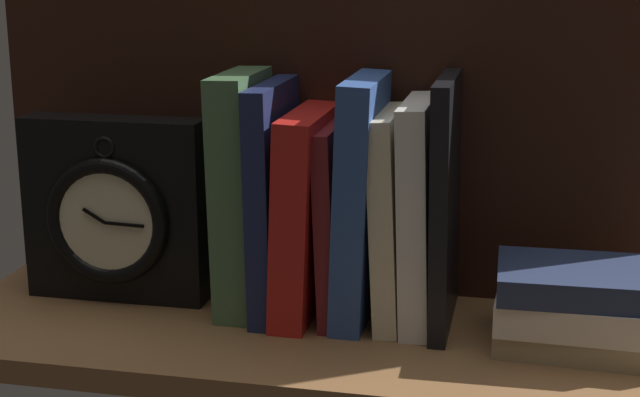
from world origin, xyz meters
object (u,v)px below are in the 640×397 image
(book_blue_modern, at_px, (360,200))
(book_black_skeptic, at_px, (445,203))
(book_stack_side, at_px, (581,308))
(book_navy_bierce, at_px, (274,199))
(book_white_catcher, at_px, (419,213))
(book_green_romantic, at_px, (243,193))
(book_cream_twain, at_px, (390,217))
(framed_clock, at_px, (115,211))
(book_red_requiem, at_px, (305,214))
(book_maroon_dawkins, at_px, (333,221))

(book_blue_modern, distance_m, book_black_skeptic, 0.09)
(book_stack_side, bearing_deg, book_navy_bierce, 173.25)
(book_black_skeptic, bearing_deg, book_white_catcher, -180.00)
(book_green_romantic, relative_size, book_navy_bierce, 1.04)
(book_blue_modern, bearing_deg, book_cream_twain, 0.00)
(book_green_romantic, height_order, book_white_catcher, book_green_romantic)
(book_blue_modern, distance_m, book_cream_twain, 0.04)
(book_navy_bierce, xyz_separation_m, framed_clock, (-0.18, -0.01, -0.02))
(book_white_catcher, bearing_deg, book_green_romantic, 180.00)
(book_green_romantic, height_order, book_navy_bierce, book_green_romantic)
(book_red_requiem, distance_m, book_white_catcher, 0.12)
(book_maroon_dawkins, xyz_separation_m, book_cream_twain, (0.06, 0.00, 0.01))
(book_green_romantic, bearing_deg, book_white_catcher, 0.00)
(book_green_romantic, xyz_separation_m, book_white_catcher, (0.19, 0.00, -0.01))
(book_blue_modern, relative_size, book_stack_side, 1.46)
(book_red_requiem, bearing_deg, book_navy_bierce, 180.00)
(book_white_catcher, bearing_deg, book_cream_twain, 180.00)
(book_maroon_dawkins, xyz_separation_m, book_white_catcher, (0.09, 0.00, 0.01))
(book_white_catcher, bearing_deg, book_stack_side, -12.91)
(framed_clock, distance_m, book_stack_side, 0.50)
(book_cream_twain, bearing_deg, book_green_romantic, 180.00)
(book_red_requiem, height_order, book_stack_side, book_red_requiem)
(book_red_requiem, xyz_separation_m, book_blue_modern, (0.06, 0.00, 0.02))
(book_green_romantic, distance_m, book_blue_modern, 0.13)
(book_blue_modern, distance_m, book_stack_side, 0.25)
(book_green_romantic, distance_m, book_maroon_dawkins, 0.10)
(book_maroon_dawkins, relative_size, book_white_catcher, 0.88)
(framed_clock, bearing_deg, book_stack_side, -3.75)
(book_blue_modern, bearing_deg, book_navy_bierce, 180.00)
(book_navy_bierce, relative_size, book_blue_modern, 0.97)
(book_navy_bierce, bearing_deg, book_green_romantic, 180.00)
(book_white_catcher, distance_m, book_stack_side, 0.19)
(book_maroon_dawkins, bearing_deg, book_blue_modern, 0.00)
(book_cream_twain, xyz_separation_m, book_black_skeptic, (0.06, 0.00, 0.02))
(book_green_romantic, distance_m, book_navy_bierce, 0.03)
(book_cream_twain, xyz_separation_m, book_stack_side, (0.19, -0.04, -0.07))
(framed_clock, relative_size, book_stack_side, 1.17)
(book_red_requiem, distance_m, book_maroon_dawkins, 0.03)
(book_green_romantic, distance_m, book_cream_twain, 0.16)
(book_cream_twain, relative_size, book_white_catcher, 0.95)
(book_maroon_dawkins, bearing_deg, framed_clock, -178.82)
(book_blue_modern, bearing_deg, book_white_catcher, 0.00)
(book_cream_twain, bearing_deg, book_stack_side, -10.99)
(book_red_requiem, distance_m, book_stack_side, 0.30)
(book_navy_bierce, relative_size, book_maroon_dawkins, 1.20)
(book_maroon_dawkins, xyz_separation_m, book_blue_modern, (0.03, 0.00, 0.02))
(book_red_requiem, relative_size, book_blue_modern, 0.85)
(book_red_requiem, xyz_separation_m, book_black_skeptic, (0.15, 0.00, 0.02))
(book_cream_twain, height_order, book_black_skeptic, book_black_skeptic)
(book_navy_bierce, height_order, book_white_catcher, book_navy_bierce)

